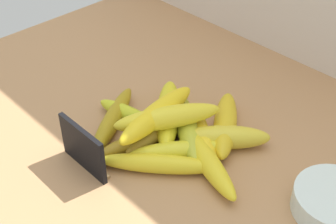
# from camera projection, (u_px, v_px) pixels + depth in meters

# --- Properties ---
(counter_top) EXTENTS (1.10, 0.76, 0.03)m
(counter_top) POSITION_uv_depth(u_px,v_px,m) (173.00, 143.00, 0.85)
(counter_top) COLOR #AF7F52
(counter_top) RESTS_ON ground
(chalkboard_sign) EXTENTS (0.11, 0.02, 0.08)m
(chalkboard_sign) POSITION_uv_depth(u_px,v_px,m) (83.00, 149.00, 0.76)
(chalkboard_sign) COLOR black
(chalkboard_sign) RESTS_ON counter_top
(fruit_bowl) EXTENTS (0.13, 0.13, 0.04)m
(fruit_bowl) POSITION_uv_depth(u_px,v_px,m) (335.00, 202.00, 0.70)
(fruit_bowl) COLOR silver
(fruit_bowl) RESTS_ON counter_top
(banana_0) EXTENTS (0.13, 0.16, 0.03)m
(banana_0) POSITION_uv_depth(u_px,v_px,m) (180.00, 151.00, 0.79)
(banana_0) COLOR yellow
(banana_0) RESTS_ON counter_top
(banana_1) EXTENTS (0.14, 0.17, 0.04)m
(banana_1) POSITION_uv_depth(u_px,v_px,m) (225.00, 124.00, 0.84)
(banana_1) COLOR gold
(banana_1) RESTS_ON counter_top
(banana_2) EXTENTS (0.17, 0.17, 0.04)m
(banana_2) POSITION_uv_depth(u_px,v_px,m) (168.00, 113.00, 0.86)
(banana_2) COLOR yellow
(banana_2) RESTS_ON counter_top
(banana_3) EXTENTS (0.20, 0.11, 0.04)m
(banana_3) POSITION_uv_depth(u_px,v_px,m) (205.00, 158.00, 0.77)
(banana_3) COLOR yellow
(banana_3) RESTS_ON counter_top
(banana_4) EXTENTS (0.07, 0.18, 0.03)m
(banana_4) POSITION_uv_depth(u_px,v_px,m) (144.00, 139.00, 0.81)
(banana_4) COLOR #9E7A1A
(banana_4) RESTS_ON counter_top
(banana_5) EXTENTS (0.16, 0.06, 0.03)m
(banana_5) POSITION_uv_depth(u_px,v_px,m) (132.00, 117.00, 0.86)
(banana_5) COLOR #C5CE25
(banana_5) RESTS_ON counter_top
(banana_6) EXTENTS (0.17, 0.15, 0.03)m
(banana_6) POSITION_uv_depth(u_px,v_px,m) (159.00, 164.00, 0.76)
(banana_6) COLOR yellow
(banana_6) RESTS_ON counter_top
(banana_7) EXTENTS (0.14, 0.14, 0.04)m
(banana_7) POSITION_uv_depth(u_px,v_px,m) (225.00, 137.00, 0.81)
(banana_7) COLOR gold
(banana_7) RESTS_ON counter_top
(banana_8) EXTENTS (0.18, 0.15, 0.04)m
(banana_8) POSITION_uv_depth(u_px,v_px,m) (187.00, 127.00, 0.83)
(banana_8) COLOR gold
(banana_8) RESTS_ON counter_top
(banana_9) EXTENTS (0.18, 0.14, 0.03)m
(banana_9) POSITION_uv_depth(u_px,v_px,m) (203.00, 141.00, 0.81)
(banana_9) COLOR yellow
(banana_9) RESTS_ON counter_top
(banana_10) EXTENTS (0.05, 0.19, 0.03)m
(banana_10) POSITION_uv_depth(u_px,v_px,m) (163.00, 128.00, 0.84)
(banana_10) COLOR #B49029
(banana_10) RESTS_ON counter_top
(banana_11) EXTENTS (0.13, 0.19, 0.03)m
(banana_11) POSITION_uv_depth(u_px,v_px,m) (113.00, 120.00, 0.85)
(banana_11) COLOR #A68918
(banana_11) RESTS_ON counter_top
(banana_12) EXTENTS (0.07, 0.20, 0.04)m
(banana_12) POSITION_uv_depth(u_px,v_px,m) (157.00, 114.00, 0.81)
(banana_12) COLOR yellow
(banana_12) RESTS_ON banana_10
(banana_13) EXTENTS (0.13, 0.18, 0.04)m
(banana_13) POSITION_uv_depth(u_px,v_px,m) (167.00, 117.00, 0.80)
(banana_13) COLOR yellow
(banana_13) RESTS_ON banana_10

